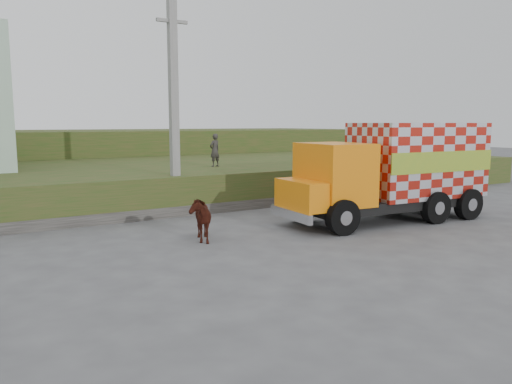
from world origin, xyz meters
TOP-DOWN VIEW (x-y plane):
  - ground at (0.00, 0.00)m, footprint 120.00×120.00m
  - embankment at (0.00, 10.00)m, footprint 40.00×12.00m
  - embankment_far at (0.00, 22.00)m, footprint 40.00×12.00m
  - retaining_strip at (-2.00, 4.20)m, footprint 16.00×0.50m
  - utility_pole at (-1.00, 4.60)m, footprint 1.20×0.30m
  - cargo_truck at (5.31, -0.56)m, footprint 8.01×3.23m
  - cow at (-2.09, 0.20)m, footprint 1.19×1.78m
  - pedestrian at (2.11, 7.40)m, footprint 0.63×0.51m

SIDE VIEW (x-z plane):
  - ground at x=0.00m, z-range 0.00..0.00m
  - retaining_strip at x=-2.00m, z-range 0.00..0.40m
  - cow at x=-2.09m, z-range 0.00..1.38m
  - embankment at x=0.00m, z-range 0.00..1.50m
  - embankment_far at x=0.00m, z-range 0.00..3.00m
  - cargo_truck at x=5.31m, z-range 0.05..3.55m
  - pedestrian at x=2.11m, z-range 1.50..3.01m
  - utility_pole at x=-1.00m, z-range 0.08..8.07m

